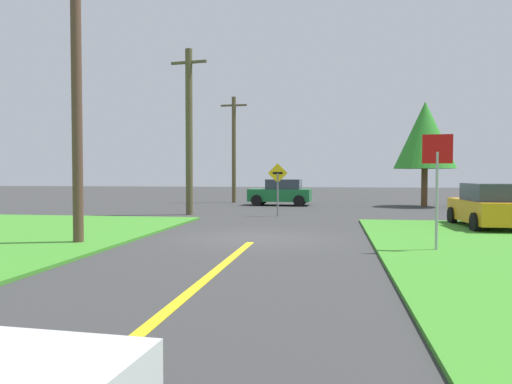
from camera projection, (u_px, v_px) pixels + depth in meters
The scene contains 10 objects.
ground_plane at pixel (256, 238), 15.09m from camera, with size 120.00×120.00×0.00m, color #353535.
lane_stripe_center at pixel (171, 308), 7.19m from camera, with size 0.20×14.00×0.01m, color yellow.
stop_sign at pixel (437, 170), 12.22m from camera, with size 0.71×0.12×2.92m.
car_on_crossroad at pixel (489, 207), 17.49m from camera, with size 2.04×4.11×1.62m.
car_approaching_junction at pixel (281, 192), 30.97m from camera, with size 3.88×2.27×1.62m.
utility_pole_near at pixel (76, 70), 13.52m from camera, with size 1.79×0.49×9.26m.
utility_pole_mid at pixel (189, 130), 23.69m from camera, with size 1.80×0.37×7.87m.
utility_pole_far at pixel (234, 148), 33.85m from camera, with size 1.80×0.28×7.19m.
direction_sign at pixel (278, 183), 22.87m from camera, with size 0.91×0.08×2.44m.
oak_tree_left at pixel (425, 135), 29.56m from camera, with size 3.62×3.62×6.26m.
Camera 1 is at (2.31, -14.85, 1.94)m, focal length 34.94 mm.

